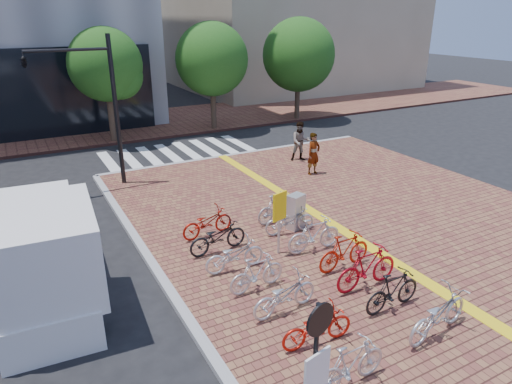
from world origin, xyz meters
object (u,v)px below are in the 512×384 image
bike_8 (393,291)px  bike_6 (207,222)px  bike_10 (344,251)px  bike_0 (351,365)px  bike_9 (367,268)px  bike_5 (218,237)px  bike_7 (438,314)px  bike_11 (314,235)px  bike_4 (235,255)px  yellow_sign (280,212)px  traffic_light_pole (76,86)px  bike_1 (317,327)px  notice_sign (316,363)px  box_truck (44,257)px  utility_box (296,212)px  bike_13 (277,208)px  bike_2 (285,295)px  bike_3 (257,273)px  pedestrian_b (300,141)px  pedestrian_a (314,154)px

bike_8 → bike_6: bearing=20.9°
bike_6 → bike_10: bearing=-152.1°
bike_0 → bike_6: bike_0 is taller
bike_9 → bike_5: bearing=35.5°
bike_7 → bike_11: (-0.16, 4.35, 0.01)m
bike_4 → bike_9: 3.49m
yellow_sign → bike_4: bearing=-173.2°
bike_9 → traffic_light_pole: traffic_light_pole is taller
bike_1 → notice_sign: bearing=147.5°
bike_5 → bike_6: (0.13, 1.10, -0.02)m
bike_5 → bike_10: (2.64, -2.51, 0.05)m
bike_0 → bike_9: bearing=-48.4°
bike_6 → notice_sign: bearing=162.1°
bike_9 → bike_8: bearing=175.1°
notice_sign → box_truck: 7.30m
utility_box → bike_10: bearing=-94.3°
bike_1 → utility_box: size_ratio=1.41×
bike_9 → bike_13: size_ratio=1.14×
bike_7 → utility_box: 5.90m
bike_13 → box_truck: size_ratio=0.34×
yellow_sign → bike_2: bearing=-118.7°
bike_4 → notice_sign: notice_sign is taller
bike_5 → bike_2: bearing=178.3°
bike_10 → traffic_light_pole: traffic_light_pole is taller
bike_0 → bike_6: 7.04m
bike_9 → bike_13: bike_9 is taller
box_truck → bike_0: bearing=-51.2°
bike_8 → bike_10: size_ratio=0.95×
bike_10 → bike_2: bearing=106.6°
bike_5 → bike_7: bearing=-159.6°
bike_3 → bike_11: (2.45, 0.97, 0.05)m
bike_8 → yellow_sign: yellow_sign is taller
bike_3 → bike_6: bearing=-5.8°
notice_sign → traffic_light_pole: (-0.98, 13.96, 2.25)m
bike_2 → pedestrian_b: (6.91, 9.70, 0.46)m
bike_10 → bike_13: bearing=-2.6°
notice_sign → bike_8: bearing=30.0°
bike_4 → bike_9: size_ratio=0.90×
bike_7 → yellow_sign: bearing=5.3°
pedestrian_a → bike_8: bearing=-123.3°
traffic_light_pole → bike_6: bearing=-67.7°
bike_2 → bike_10: 2.63m
utility_box → yellow_sign: 1.95m
bike_10 → pedestrian_a: bearing=-32.3°
bike_9 → bike_7: bearing=-177.5°
bike_1 → utility_box: 5.59m
bike_6 → bike_13: bike_13 is taller
bike_7 → box_truck: 9.08m
yellow_sign → bike_13: bearing=60.4°
bike_2 → bike_11: bike_11 is taller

